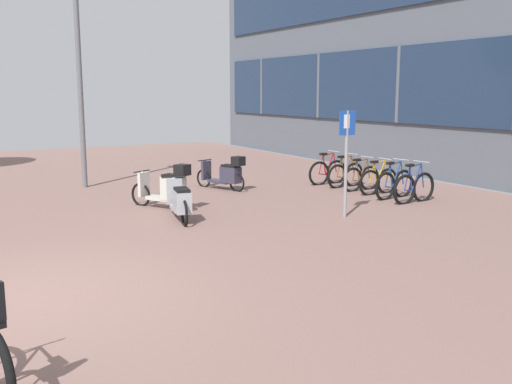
{
  "coord_description": "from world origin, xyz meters",
  "views": [
    {
      "loc": [
        -0.89,
        -7.59,
        2.61
      ],
      "look_at": [
        3.72,
        0.52,
        0.98
      ],
      "focal_mm": 40.65,
      "sensor_mm": 36.0,
      "label": 1
    }
  ],
  "objects_px": {
    "scooter_mid": "(168,188)",
    "parking_sign": "(346,151)",
    "bicycle_rack_01": "(394,184)",
    "bicycle_rack_04": "(346,175)",
    "bicycle_rack_02": "(378,181)",
    "bicycle_rack_05": "(328,172)",
    "bicycle_rack_03": "(361,178)",
    "scooter_far": "(226,174)",
    "lamp_post": "(79,73)",
    "scooter_near": "(180,202)",
    "bicycle_rack_00": "(414,188)"
  },
  "relations": [
    {
      "from": "scooter_mid",
      "to": "scooter_far",
      "type": "relative_size",
      "value": 0.95
    },
    {
      "from": "lamp_post",
      "to": "scooter_far",
      "type": "bearing_deg",
      "value": -36.02
    },
    {
      "from": "bicycle_rack_01",
      "to": "bicycle_rack_04",
      "type": "height_order",
      "value": "bicycle_rack_01"
    },
    {
      "from": "bicycle_rack_00",
      "to": "bicycle_rack_04",
      "type": "xyz_separation_m",
      "value": [
        0.01,
        2.61,
        -0.02
      ]
    },
    {
      "from": "bicycle_rack_05",
      "to": "parking_sign",
      "type": "distance_m",
      "value": 4.53
    },
    {
      "from": "bicycle_rack_04",
      "to": "bicycle_rack_05",
      "type": "bearing_deg",
      "value": 101.07
    },
    {
      "from": "bicycle_rack_02",
      "to": "scooter_near",
      "type": "relative_size",
      "value": 0.73
    },
    {
      "from": "bicycle_rack_03",
      "to": "parking_sign",
      "type": "xyz_separation_m",
      "value": [
        -2.46,
        -2.43,
        1.06
      ]
    },
    {
      "from": "bicycle_rack_02",
      "to": "bicycle_rack_04",
      "type": "bearing_deg",
      "value": 91.55
    },
    {
      "from": "bicycle_rack_03",
      "to": "lamp_post",
      "type": "relative_size",
      "value": 0.23
    },
    {
      "from": "bicycle_rack_05",
      "to": "scooter_far",
      "type": "relative_size",
      "value": 0.81
    },
    {
      "from": "parking_sign",
      "to": "bicycle_rack_03",
      "type": "bearing_deg",
      "value": 44.74
    },
    {
      "from": "bicycle_rack_00",
      "to": "bicycle_rack_02",
      "type": "height_order",
      "value": "bicycle_rack_00"
    },
    {
      "from": "parking_sign",
      "to": "scooter_far",
      "type": "bearing_deg",
      "value": 98.43
    },
    {
      "from": "bicycle_rack_01",
      "to": "bicycle_rack_05",
      "type": "relative_size",
      "value": 1.06
    },
    {
      "from": "scooter_mid",
      "to": "parking_sign",
      "type": "height_order",
      "value": "parking_sign"
    },
    {
      "from": "bicycle_rack_02",
      "to": "scooter_near",
      "type": "bearing_deg",
      "value": -175.98
    },
    {
      "from": "bicycle_rack_05",
      "to": "lamp_post",
      "type": "height_order",
      "value": "lamp_post"
    },
    {
      "from": "bicycle_rack_01",
      "to": "bicycle_rack_03",
      "type": "bearing_deg",
      "value": 88.45
    },
    {
      "from": "bicycle_rack_04",
      "to": "scooter_mid",
      "type": "distance_m",
      "value": 5.4
    },
    {
      "from": "bicycle_rack_03",
      "to": "scooter_far",
      "type": "xyz_separation_m",
      "value": [
        -3.09,
        1.86,
        0.1
      ]
    },
    {
      "from": "bicycle_rack_01",
      "to": "bicycle_rack_03",
      "type": "distance_m",
      "value": 1.31
    },
    {
      "from": "bicycle_rack_00",
      "to": "bicycle_rack_05",
      "type": "height_order",
      "value": "bicycle_rack_00"
    },
    {
      "from": "lamp_post",
      "to": "bicycle_rack_04",
      "type": "bearing_deg",
      "value": -29.3
    },
    {
      "from": "bicycle_rack_02",
      "to": "scooter_far",
      "type": "bearing_deg",
      "value": 141.23
    },
    {
      "from": "bicycle_rack_01",
      "to": "parking_sign",
      "type": "height_order",
      "value": "parking_sign"
    },
    {
      "from": "bicycle_rack_00",
      "to": "scooter_near",
      "type": "distance_m",
      "value": 5.65
    },
    {
      "from": "scooter_near",
      "to": "scooter_mid",
      "type": "bearing_deg",
      "value": 80.36
    },
    {
      "from": "scooter_near",
      "to": "parking_sign",
      "type": "bearing_deg",
      "value": -23.85
    },
    {
      "from": "bicycle_rack_02",
      "to": "bicycle_rack_03",
      "type": "relative_size",
      "value": 1.0
    },
    {
      "from": "bicycle_rack_02",
      "to": "bicycle_rack_03",
      "type": "height_order",
      "value": "bicycle_rack_02"
    },
    {
      "from": "bicycle_rack_00",
      "to": "bicycle_rack_04",
      "type": "height_order",
      "value": "bicycle_rack_00"
    },
    {
      "from": "bicycle_rack_02",
      "to": "bicycle_rack_03",
      "type": "bearing_deg",
      "value": 92.73
    },
    {
      "from": "bicycle_rack_00",
      "to": "scooter_near",
      "type": "height_order",
      "value": "bicycle_rack_00"
    },
    {
      "from": "parking_sign",
      "to": "scooter_mid",
      "type": "bearing_deg",
      "value": 138.06
    },
    {
      "from": "bicycle_rack_04",
      "to": "scooter_near",
      "type": "relative_size",
      "value": 0.75
    },
    {
      "from": "lamp_post",
      "to": "bicycle_rack_05",
      "type": "bearing_deg",
      "value": -25.01
    },
    {
      "from": "scooter_near",
      "to": "lamp_post",
      "type": "distance_m",
      "value": 5.91
    },
    {
      "from": "bicycle_rack_05",
      "to": "parking_sign",
      "type": "relative_size",
      "value": 0.6
    },
    {
      "from": "bicycle_rack_05",
      "to": "scooter_mid",
      "type": "distance_m",
      "value": 5.37
    },
    {
      "from": "bicycle_rack_01",
      "to": "bicycle_rack_04",
      "type": "relative_size",
      "value": 1.06
    },
    {
      "from": "bicycle_rack_05",
      "to": "lamp_post",
      "type": "distance_m",
      "value": 7.32
    },
    {
      "from": "bicycle_rack_00",
      "to": "bicycle_rack_02",
      "type": "xyz_separation_m",
      "value": [
        0.05,
        1.3,
        -0.02
      ]
    },
    {
      "from": "bicycle_rack_05",
      "to": "scooter_mid",
      "type": "xyz_separation_m",
      "value": [
        -5.25,
        -1.11,
        0.14
      ]
    },
    {
      "from": "bicycle_rack_00",
      "to": "scooter_mid",
      "type": "height_order",
      "value": "scooter_mid"
    },
    {
      "from": "bicycle_rack_02",
      "to": "bicycle_rack_05",
      "type": "height_order",
      "value": "bicycle_rack_05"
    },
    {
      "from": "bicycle_rack_04",
      "to": "scooter_far",
      "type": "height_order",
      "value": "scooter_far"
    },
    {
      "from": "bicycle_rack_00",
      "to": "lamp_post",
      "type": "xyz_separation_m",
      "value": [
        -6.26,
        6.13,
        2.74
      ]
    },
    {
      "from": "bicycle_rack_00",
      "to": "scooter_far",
      "type": "distance_m",
      "value": 4.9
    },
    {
      "from": "bicycle_rack_05",
      "to": "scooter_far",
      "type": "distance_m",
      "value": 3.01
    }
  ]
}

